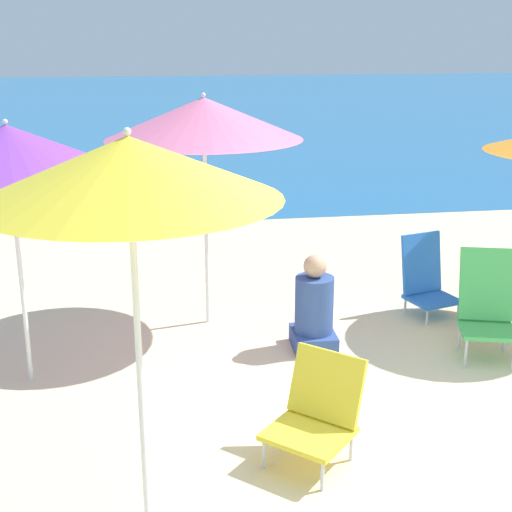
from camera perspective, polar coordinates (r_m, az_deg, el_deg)
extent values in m
plane|color=beige|center=(5.03, 13.70, -15.44)|extent=(60.00, 60.00, 0.00)
cube|color=#23669E|center=(30.50, -5.85, 12.15)|extent=(60.00, 40.00, 0.01)
cylinder|color=white|center=(3.88, -9.27, -9.36)|extent=(0.04, 0.04, 1.90)
cone|color=yellow|center=(3.53, -10.13, 6.95)|extent=(1.52, 1.52, 0.31)
sphere|color=white|center=(3.51, -10.28, 9.78)|extent=(0.04, 0.04, 0.04)
cylinder|color=white|center=(5.84, -18.27, -1.80)|extent=(0.04, 0.04, 1.71)
cone|color=purple|center=(5.60, -19.25, 8.17)|extent=(1.58, 1.58, 0.34)
sphere|color=white|center=(5.58, -19.45, 10.10)|extent=(0.04, 0.04, 0.04)
cylinder|color=white|center=(6.71, -4.00, 1.77)|extent=(0.04, 0.04, 1.78)
cone|color=pink|center=(6.51, -4.19, 10.93)|extent=(1.79, 1.79, 0.37)
sphere|color=white|center=(6.49, -4.24, 12.74)|extent=(0.04, 0.04, 0.04)
cylinder|color=silver|center=(6.26, 16.44, -7.49)|extent=(0.02, 0.02, 0.26)
cylinder|color=silver|center=(6.61, 15.96, -6.11)|extent=(0.02, 0.02, 0.26)
cylinder|color=silver|center=(6.68, 19.24, -6.18)|extent=(0.02, 0.02, 0.26)
cube|color=#47B756|center=(6.41, 18.01, -5.60)|extent=(0.56, 0.56, 0.04)
cube|color=#47B756|center=(6.50, 17.94, -2.13)|extent=(0.50, 0.35, 0.61)
cylinder|color=silver|center=(7.06, 13.52, -4.81)|extent=(0.02, 0.02, 0.16)
cylinder|color=silver|center=(7.30, 15.87, -4.28)|extent=(0.02, 0.02, 0.16)
cylinder|color=silver|center=(7.32, 11.85, -3.91)|extent=(0.02, 0.02, 0.16)
cylinder|color=silver|center=(7.54, 14.17, -3.43)|extent=(0.02, 0.02, 0.16)
cube|color=blue|center=(7.27, 13.91, -3.38)|extent=(0.54, 0.52, 0.04)
cube|color=blue|center=(7.31, 13.10, -0.54)|extent=(0.47, 0.25, 0.60)
cylinder|color=silver|center=(4.75, 0.63, -15.55)|extent=(0.02, 0.02, 0.21)
cylinder|color=silver|center=(4.57, 5.33, -17.11)|extent=(0.02, 0.02, 0.21)
cylinder|color=silver|center=(5.03, 3.15, -13.52)|extent=(0.02, 0.02, 0.21)
cylinder|color=silver|center=(4.86, 7.63, -14.86)|extent=(0.02, 0.02, 0.21)
cube|color=yellow|center=(4.73, 4.21, -13.99)|extent=(0.68, 0.68, 0.04)
cube|color=yellow|center=(4.79, 5.67, -10.24)|extent=(0.49, 0.47, 0.45)
cube|color=#334C8C|center=(6.41, 4.60, -6.68)|extent=(0.39, 0.46, 0.16)
cylinder|color=#334C8C|center=(6.28, 4.68, -3.90)|extent=(0.34, 0.34, 0.51)
sphere|color=tan|center=(6.17, 4.76, -0.81)|extent=(0.20, 0.20, 0.20)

